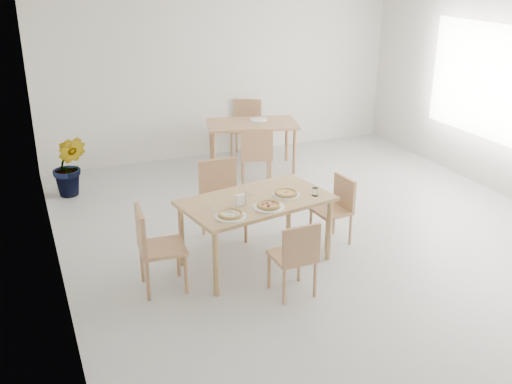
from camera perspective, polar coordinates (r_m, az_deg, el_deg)
name	(u,v)px	position (r m, az deg, el deg)	size (l,w,h in m)	color
room	(511,87)	(8.83, 23.08, 9.15)	(7.28, 7.00, 7.00)	#B8B8B3
main_table	(256,206)	(6.36, 0.00, -1.33)	(1.70, 1.16, 0.75)	tan
chair_south	(296,254)	(5.83, 3.83, -5.91)	(0.41, 0.41, 0.80)	tan
chair_north	(221,194)	(7.05, -3.32, -0.17)	(0.46, 0.46, 0.93)	tan
chair_west	(153,243)	(5.99, -9.74, -4.84)	(0.47, 0.47, 0.89)	tan
chair_east	(337,205)	(7.00, 7.69, -1.24)	(0.42, 0.42, 0.78)	tan
plate_margherita	(286,195)	(6.42, 2.88, -0.27)	(0.29, 0.29, 0.02)	white
plate_mushroom	(231,216)	(5.90, -2.43, -2.32)	(0.32, 0.32, 0.02)	white
plate_pepperoni	(269,207)	(6.10, 1.21, -1.46)	(0.32, 0.32, 0.02)	white
pizza_margherita	(286,193)	(6.42, 2.88, -0.08)	(0.32, 0.32, 0.03)	#E1BD69
pizza_mushroom	(231,214)	(5.89, -2.43, -2.12)	(0.30, 0.30, 0.03)	#E1BD69
pizza_pepperoni	(269,205)	(6.09, 1.21, -1.26)	(0.29, 0.29, 0.03)	#E1BD69
tumbler_a	(315,192)	(6.43, 5.64, 0.02)	(0.07, 0.07, 0.09)	white
tumbler_b	(243,199)	(6.21, -1.26, -0.66)	(0.07, 0.07, 0.09)	white
napkin_holder	(240,201)	(6.14, -1.52, -0.82)	(0.12, 0.08, 0.12)	silver
fork_a	(248,193)	(6.47, -0.79, -0.13)	(0.02, 0.19, 0.01)	silver
fork_b	(210,208)	(6.12, -4.38, -1.51)	(0.02, 0.18, 0.01)	silver
second_table	(252,128)	(9.30, -0.38, 6.07)	(1.52, 1.10, 0.75)	tan
chair_back_s	(256,152)	(8.57, 0.04, 3.79)	(0.57, 0.57, 0.91)	tan
chair_back_n	(247,124)	(10.01, -0.89, 6.49)	(0.63, 0.63, 0.93)	tan
plate_empty	(258,119)	(9.43, 0.22, 6.93)	(0.28, 0.28, 0.02)	white
potted_plant	(70,166)	(8.68, -17.33, 2.38)	(0.48, 0.39, 0.87)	#1B5D23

